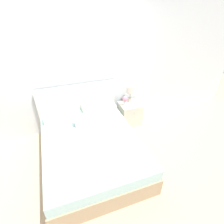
{
  "coord_description": "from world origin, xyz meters",
  "views": [
    {
      "loc": [
        -0.41,
        -3.24,
        2.44
      ],
      "look_at": [
        0.56,
        -0.56,
        0.62
      ],
      "focal_mm": 28.0,
      "sensor_mm": 36.0,
      "label": 1
    }
  ],
  "objects_px": {
    "table_lamp": "(130,91)",
    "flower_vase": "(125,100)",
    "bed": "(90,145)",
    "nightstand": "(130,113)",
    "alarm_clock": "(136,102)"
  },
  "relations": [
    {
      "from": "table_lamp",
      "to": "flower_vase",
      "type": "relative_size",
      "value": 1.78
    },
    {
      "from": "bed",
      "to": "nightstand",
      "type": "xyz_separation_m",
      "value": [
        1.11,
        0.72,
        -0.02
      ]
    },
    {
      "from": "alarm_clock",
      "to": "nightstand",
      "type": "bearing_deg",
      "value": 167.02
    },
    {
      "from": "bed",
      "to": "nightstand",
      "type": "relative_size",
      "value": 4.04
    },
    {
      "from": "table_lamp",
      "to": "alarm_clock",
      "type": "relative_size",
      "value": 4.69
    },
    {
      "from": "table_lamp",
      "to": "alarm_clock",
      "type": "bearing_deg",
      "value": -52.06
    },
    {
      "from": "nightstand",
      "to": "table_lamp",
      "type": "relative_size",
      "value": 1.32
    },
    {
      "from": "alarm_clock",
      "to": "flower_vase",
      "type": "bearing_deg",
      "value": 175.56
    },
    {
      "from": "bed",
      "to": "nightstand",
      "type": "height_order",
      "value": "bed"
    },
    {
      "from": "flower_vase",
      "to": "alarm_clock",
      "type": "distance_m",
      "value": 0.28
    },
    {
      "from": "flower_vase",
      "to": "table_lamp",
      "type": "bearing_deg",
      "value": 32.52
    },
    {
      "from": "bed",
      "to": "alarm_clock",
      "type": "bearing_deg",
      "value": 29.23
    },
    {
      "from": "nightstand",
      "to": "alarm_clock",
      "type": "relative_size",
      "value": 6.21
    },
    {
      "from": "table_lamp",
      "to": "alarm_clock",
      "type": "xyz_separation_m",
      "value": [
        0.1,
        -0.12,
        -0.22
      ]
    },
    {
      "from": "bed",
      "to": "alarm_clock",
      "type": "height_order",
      "value": "bed"
    }
  ]
}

